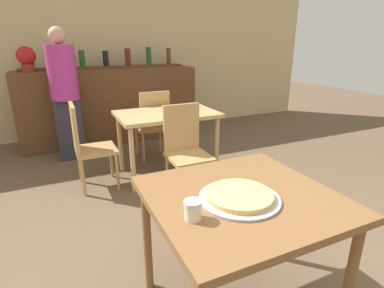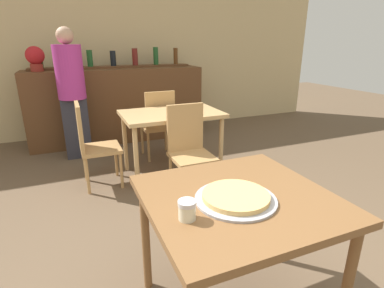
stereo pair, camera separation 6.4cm
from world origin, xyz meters
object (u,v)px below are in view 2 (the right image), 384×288
at_px(chair_far_side_left, 91,141).
at_px(cheese_shaker, 187,210).
at_px(chair_far_side_back, 159,121).
at_px(potted_plant, 35,57).
at_px(chair_far_side_front, 189,145).
at_px(pizza_tray, 236,197).
at_px(person_standing, 72,90).

bearing_deg(chair_far_side_left, cheese_shaker, -173.58).
height_order(chair_far_side_back, potted_plant, potted_plant).
xyz_separation_m(chair_far_side_front, cheese_shaker, (-0.65, -1.56, 0.30)).
height_order(chair_far_side_front, pizza_tray, chair_far_side_front).
distance_m(chair_far_side_back, chair_far_side_left, 1.02).
bearing_deg(cheese_shaker, chair_far_side_left, 96.42).
bearing_deg(chair_far_side_left, chair_far_side_front, -120.51).
xyz_separation_m(chair_far_side_left, person_standing, (-0.11, 1.00, 0.39)).
bearing_deg(pizza_tray, potted_plant, 105.86).
xyz_separation_m(chair_far_side_left, cheese_shaker, (0.23, -2.08, 0.30)).
height_order(cheese_shaker, person_standing, person_standing).
bearing_deg(chair_far_side_left, potted_plant, 18.11).
xyz_separation_m(pizza_tray, person_standing, (-0.62, 3.02, 0.12)).
height_order(pizza_tray, person_standing, person_standing).
bearing_deg(potted_plant, chair_far_side_left, -71.89).
xyz_separation_m(cheese_shaker, person_standing, (-0.34, 3.08, 0.10)).
distance_m(pizza_tray, cheese_shaker, 0.28).
bearing_deg(person_standing, pizza_tray, -78.47).
bearing_deg(chair_far_side_front, potted_plant, 124.01).
height_order(cheese_shaker, potted_plant, potted_plant).
xyz_separation_m(chair_far_side_front, person_standing, (-0.99, 1.52, 0.39)).
height_order(chair_far_side_front, cheese_shaker, chair_far_side_front).
bearing_deg(pizza_tray, cheese_shaker, -168.37).
distance_m(chair_far_side_front, pizza_tray, 1.57).
relative_size(chair_far_side_left, person_standing, 0.55).
distance_m(chair_far_side_front, chair_far_side_left, 1.02).
bearing_deg(pizza_tray, chair_far_side_back, 81.67).
relative_size(chair_far_side_front, potted_plant, 2.77).
bearing_deg(chair_far_side_back, potted_plant, -36.12).
bearing_deg(chair_far_side_front, chair_far_side_left, 149.49).
distance_m(cheese_shaker, potted_plant, 3.72).
relative_size(chair_far_side_back, person_standing, 0.55).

